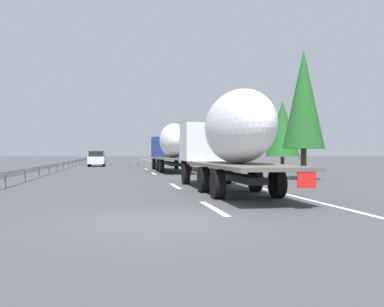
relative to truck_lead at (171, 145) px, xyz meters
The scene contains 20 objects.
ground_plane 15.12m from the truck_lead, 13.94° to the left, with size 260.00×260.00×0.00m, color #424247.
lane_stripe_0 23.68m from the truck_lead, behind, with size 3.20×0.20×0.01m, color white.
lane_stripe_1 15.75m from the truck_lead, behind, with size 3.20×0.20×0.01m, color white.
lane_stripe_2 4.48m from the truck_lead, 152.13° to the left, with size 3.20×0.20×0.01m, color white.
lane_stripe_3 5.81m from the truck_lead, 19.69° to the left, with size 3.20×0.20×0.01m, color white.
lane_stripe_4 20.43m from the truck_lead, ahead, with size 3.20×0.20×0.01m, color white.
lane_stripe_5 20.48m from the truck_lead, ahead, with size 3.20×0.20×0.01m, color white.
lane_stripe_6 38.40m from the truck_lead, ahead, with size 3.20×0.20×0.01m, color white.
edge_line_right 19.73m from the truck_lead, ahead, with size 110.00×0.20×0.01m, color white.
truck_lead is the anchor object (origin of this frame).
truck_trailing 18.62m from the truck_lead, behind, with size 12.40×2.55×4.01m.
car_black_suv 34.44m from the truck_lead, 12.52° to the left, with size 4.55×1.78×1.85m.
car_white_van 16.09m from the truck_lead, 25.76° to the left, with size 4.70×1.85×1.78m.
road_sign 19.76m from the truck_lead, ahead, with size 0.10×0.90×3.26m.
tree_0 59.27m from the truck_lead, ahead, with size 2.97×2.97×5.74m.
tree_1 9.55m from the truck_lead, 104.57° to the right, with size 2.91×2.91×5.99m.
tree_2 14.09m from the truck_lead, 152.89° to the right, with size 2.44×2.44×7.72m.
tree_3 8.77m from the truck_lead, 51.66° to the right, with size 3.72×3.72×6.88m.
tree_4 10.88m from the truck_lead, 48.65° to the right, with size 3.95×3.95×7.37m.
guardrail_median 20.03m from the truck_lead, 28.75° to the left, with size 94.00×0.10×0.76m.
Camera 1 is at (-9.67, 0.94, 1.62)m, focal length 38.56 mm.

